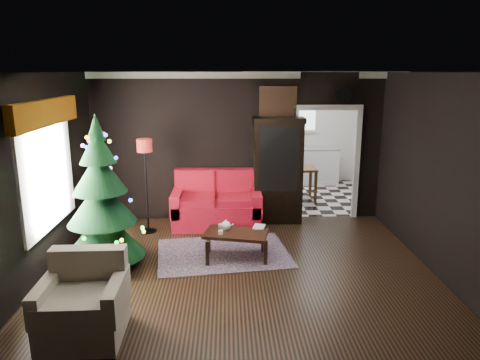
{
  "coord_description": "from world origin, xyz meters",
  "views": [
    {
      "loc": [
        -0.2,
        -5.92,
        2.82
      ],
      "look_at": [
        0.0,
        0.9,
        1.15
      ],
      "focal_mm": 33.49,
      "sensor_mm": 36.0,
      "label": 1
    }
  ],
  "objects_px": {
    "floor_lamp": "(147,187)",
    "kitchen_table": "(299,184)",
    "armchair": "(82,299)",
    "loveseat": "(217,199)",
    "wall_clock": "(343,95)",
    "coffee_table": "(236,245)",
    "teapot": "(226,225)",
    "curio_cabinet": "(278,173)",
    "christmas_tree": "(101,198)"
  },
  "relations": [
    {
      "from": "floor_lamp",
      "to": "kitchen_table",
      "type": "distance_m",
      "value": 3.62
    },
    {
      "from": "armchair",
      "to": "loveseat",
      "type": "bearing_deg",
      "value": 67.99
    },
    {
      "from": "wall_clock",
      "to": "kitchen_table",
      "type": "xyz_separation_m",
      "value": [
        -0.55,
        1.25,
        -2.0
      ]
    },
    {
      "from": "coffee_table",
      "to": "kitchen_table",
      "type": "xyz_separation_m",
      "value": [
        1.47,
        3.2,
        0.15
      ]
    },
    {
      "from": "armchair",
      "to": "teapot",
      "type": "bearing_deg",
      "value": 52.99
    },
    {
      "from": "floor_lamp",
      "to": "curio_cabinet",
      "type": "bearing_deg",
      "value": 12.12
    },
    {
      "from": "floor_lamp",
      "to": "teapot",
      "type": "distance_m",
      "value": 1.86
    },
    {
      "from": "floor_lamp",
      "to": "wall_clock",
      "type": "height_order",
      "value": "wall_clock"
    },
    {
      "from": "loveseat",
      "to": "floor_lamp",
      "type": "height_order",
      "value": "floor_lamp"
    },
    {
      "from": "christmas_tree",
      "to": "armchair",
      "type": "distance_m",
      "value": 1.96
    },
    {
      "from": "floor_lamp",
      "to": "wall_clock",
      "type": "relative_size",
      "value": 5.3
    },
    {
      "from": "christmas_tree",
      "to": "kitchen_table",
      "type": "bearing_deg",
      "value": 44.9
    },
    {
      "from": "coffee_table",
      "to": "christmas_tree",
      "type": "bearing_deg",
      "value": -174.23
    },
    {
      "from": "christmas_tree",
      "to": "armchair",
      "type": "bearing_deg",
      "value": -82.05
    },
    {
      "from": "teapot",
      "to": "armchair",
      "type": "bearing_deg",
      "value": -125.58
    },
    {
      "from": "teapot",
      "to": "coffee_table",
      "type": "bearing_deg",
      "value": -29.21
    },
    {
      "from": "armchair",
      "to": "kitchen_table",
      "type": "height_order",
      "value": "armchair"
    },
    {
      "from": "christmas_tree",
      "to": "curio_cabinet",
      "type": "bearing_deg",
      "value": 35.5
    },
    {
      "from": "curio_cabinet",
      "to": "christmas_tree",
      "type": "bearing_deg",
      "value": -144.5
    },
    {
      "from": "curio_cabinet",
      "to": "coffee_table",
      "type": "bearing_deg",
      "value": -114.83
    },
    {
      "from": "teapot",
      "to": "kitchen_table",
      "type": "height_order",
      "value": "kitchen_table"
    },
    {
      "from": "coffee_table",
      "to": "armchair",
      "type": "bearing_deg",
      "value": -129.4
    },
    {
      "from": "kitchen_table",
      "to": "curio_cabinet",
      "type": "bearing_deg",
      "value": -114.44
    },
    {
      "from": "floor_lamp",
      "to": "wall_clock",
      "type": "distance_m",
      "value": 3.96
    },
    {
      "from": "loveseat",
      "to": "floor_lamp",
      "type": "bearing_deg",
      "value": -166.68
    },
    {
      "from": "coffee_table",
      "to": "wall_clock",
      "type": "distance_m",
      "value": 3.54
    },
    {
      "from": "curio_cabinet",
      "to": "christmas_tree",
      "type": "xyz_separation_m",
      "value": [
        -2.76,
        -1.97,
        0.1
      ]
    },
    {
      "from": "floor_lamp",
      "to": "armchair",
      "type": "bearing_deg",
      "value": -92.21
    },
    {
      "from": "armchair",
      "to": "teapot",
      "type": "xyz_separation_m",
      "value": [
        1.53,
        2.13,
        0.05
      ]
    },
    {
      "from": "coffee_table",
      "to": "kitchen_table",
      "type": "height_order",
      "value": "kitchen_table"
    },
    {
      "from": "floor_lamp",
      "to": "kitchen_table",
      "type": "relative_size",
      "value": 2.26
    },
    {
      "from": "armchair",
      "to": "coffee_table",
      "type": "distance_m",
      "value": 2.66
    },
    {
      "from": "christmas_tree",
      "to": "coffee_table",
      "type": "height_order",
      "value": "christmas_tree"
    },
    {
      "from": "teapot",
      "to": "wall_clock",
      "type": "height_order",
      "value": "wall_clock"
    },
    {
      "from": "floor_lamp",
      "to": "loveseat",
      "type": "bearing_deg",
      "value": 13.32
    },
    {
      "from": "curio_cabinet",
      "to": "armchair",
      "type": "xyz_separation_m",
      "value": [
        -2.5,
        -3.82,
        -0.49
      ]
    },
    {
      "from": "loveseat",
      "to": "teapot",
      "type": "relative_size",
      "value": 10.22
    },
    {
      "from": "loveseat",
      "to": "floor_lamp",
      "type": "relative_size",
      "value": 1.0
    },
    {
      "from": "wall_clock",
      "to": "loveseat",
      "type": "bearing_deg",
      "value": -170.34
    },
    {
      "from": "armchair",
      "to": "coffee_table",
      "type": "xyz_separation_m",
      "value": [
        1.68,
        2.05,
        -0.24
      ]
    },
    {
      "from": "loveseat",
      "to": "wall_clock",
      "type": "distance_m",
      "value": 3.04
    },
    {
      "from": "curio_cabinet",
      "to": "kitchen_table",
      "type": "height_order",
      "value": "curio_cabinet"
    },
    {
      "from": "coffee_table",
      "to": "wall_clock",
      "type": "relative_size",
      "value": 2.93
    },
    {
      "from": "wall_clock",
      "to": "curio_cabinet",
      "type": "bearing_deg",
      "value": -171.47
    },
    {
      "from": "loveseat",
      "to": "kitchen_table",
      "type": "xyz_separation_m",
      "value": [
        1.8,
        1.65,
        -0.12
      ]
    },
    {
      "from": "curio_cabinet",
      "to": "kitchen_table",
      "type": "xyz_separation_m",
      "value": [
        0.65,
        1.43,
        -0.57
      ]
    },
    {
      "from": "floor_lamp",
      "to": "kitchen_table",
      "type": "xyz_separation_m",
      "value": [
        3.03,
        1.94,
        -0.45
      ]
    },
    {
      "from": "floor_lamp",
      "to": "kitchen_table",
      "type": "height_order",
      "value": "floor_lamp"
    },
    {
      "from": "christmas_tree",
      "to": "kitchen_table",
      "type": "distance_m",
      "value": 4.86
    },
    {
      "from": "loveseat",
      "to": "teapot",
      "type": "xyz_separation_m",
      "value": [
        0.17,
        -1.47,
        0.01
      ]
    }
  ]
}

